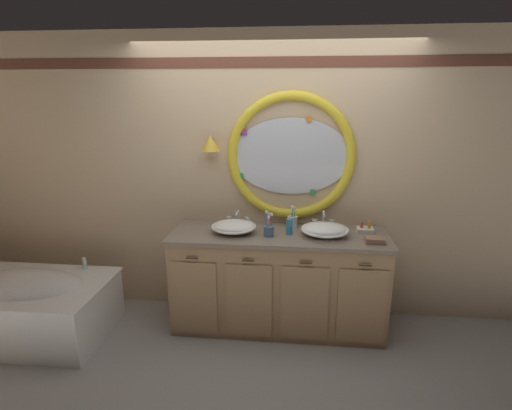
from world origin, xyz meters
The scene contains 13 objects.
ground_plane centered at (0.00, 0.00, 0.00)m, with size 14.00×14.00×0.00m, color gray.
back_wall_assembly centered at (0.01, 0.58, 1.32)m, with size 6.40×0.26×2.60m.
vanity_counter centered at (0.08, 0.25, 0.45)m, with size 1.89×0.64×0.89m.
bathtub centered at (-2.11, -0.13, 0.30)m, with size 1.45×0.86×0.59m.
sink_basin_left centered at (-0.31, 0.22, 0.95)m, with size 0.39×0.39×0.11m.
sink_basin_right centered at (0.47, 0.22, 0.95)m, with size 0.41×0.41×0.11m.
faucet_set_left centered at (-0.31, 0.47, 0.95)m, with size 0.23×0.14×0.13m.
faucet_set_right centered at (0.47, 0.47, 0.95)m, with size 0.20×0.14×0.15m.
toothbrush_holder_left centered at (0.00, 0.17, 0.95)m, with size 0.10×0.10×0.23m.
toothbrush_holder_right centered at (0.20, 0.43, 0.95)m, with size 0.09×0.09×0.20m.
soap_dispenser centered at (0.17, 0.24, 0.96)m, with size 0.06×0.06×0.17m.
folded_hand_towel centered at (0.87, 0.10, 0.91)m, with size 0.16×0.12×0.04m.
toiletry_basket centered at (0.83, 0.35, 0.92)m, with size 0.14×0.12×0.11m.
Camera 1 is at (0.23, -3.02, 2.06)m, focal length 27.97 mm.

